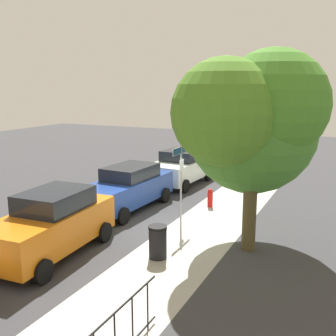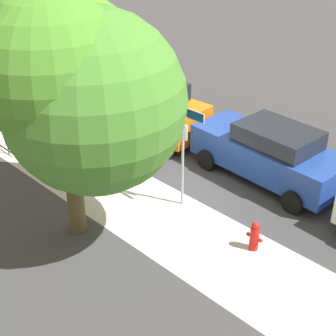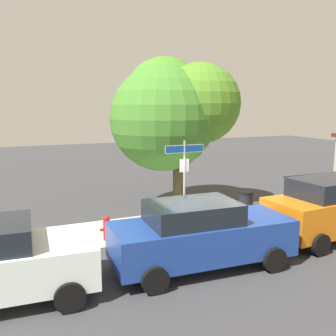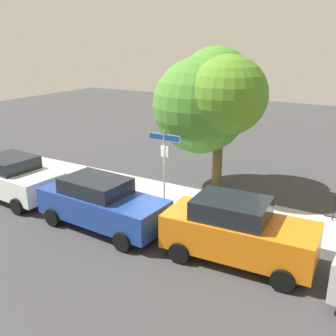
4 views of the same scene
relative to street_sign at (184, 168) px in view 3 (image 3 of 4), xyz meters
The scene contains 9 objects.
ground_plane 2.19m from the street_sign, 46.51° to the right, with size 60.00×60.00×0.00m, color #38383A.
sidewalk_strip 3.31m from the street_sign, 20.68° to the left, with size 24.00×2.60×0.00m, color #B0ADA5.
street_sign is the anchor object (origin of this frame).
shade_tree 3.24m from the street_sign, 74.92° to the left, with size 4.94×4.31×6.03m.
car_blue 3.13m from the street_sign, 107.62° to the right, with size 4.72×2.15×1.76m.
car_orange 4.76m from the street_sign, 31.60° to the right, with size 4.45×2.19×1.92m.
iron_fence 8.76m from the street_sign, 12.72° to the left, with size 5.45×0.04×1.07m.
fire_hydrant 3.11m from the street_sign, behind, with size 0.42×0.22×0.78m.
trash_bin 3.27m from the street_sign, 10.11° to the left, with size 0.55×0.55×0.98m.
Camera 3 is at (-5.65, -10.40, 4.16)m, focal length 40.16 mm.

